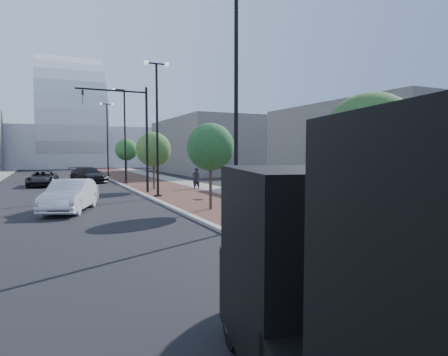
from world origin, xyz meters
name	(u,v)px	position (x,y,z in m)	size (l,w,h in m)	color
sidewalk	(142,179)	(3.50, 40.00, 0.06)	(7.00, 140.00, 0.12)	#4C2D23
concrete_strip	(165,178)	(6.20, 40.00, 0.07)	(2.40, 140.00, 0.13)	slate
curb	(110,180)	(0.00, 40.00, 0.07)	(0.30, 140.00, 0.14)	gray
white_sedan	(70,196)	(-5.19, 18.18, 0.85)	(1.79, 5.13, 1.69)	silver
dark_car_mid	(43,179)	(-6.75, 35.17, 0.70)	(2.34, 5.07, 1.41)	black
dark_car_far	(89,175)	(-2.49, 37.81, 0.79)	(2.22, 5.46, 1.59)	black
pedestrian	(196,179)	(4.87, 25.82, 0.94)	(0.69, 0.45, 1.88)	black
streetlight_1	(233,122)	(0.49, 10.00, 4.34)	(1.44, 0.56, 9.21)	black
streetlight_2	(157,128)	(0.60, 22.00, 4.82)	(1.72, 0.56, 9.28)	black
streetlight_3	(124,140)	(0.49, 34.00, 4.34)	(1.44, 0.56, 9.21)	black
streetlight_4	(107,139)	(0.60, 46.00, 4.82)	(1.72, 0.56, 9.28)	black
traffic_mast	(135,128)	(-0.30, 25.00, 4.98)	(5.09, 0.20, 8.00)	black
tree_0	(372,142)	(1.65, 4.02, 3.45)	(2.61, 2.60, 4.76)	#382619
tree_1	(211,147)	(1.65, 15.02, 3.43)	(2.54, 2.52, 4.70)	#382619
tree_2	(154,150)	(1.65, 27.02, 3.36)	(2.83, 2.83, 4.79)	#382619
tree_3	(127,150)	(1.65, 39.02, 3.40)	(2.45, 2.41, 4.62)	#382619
convention_center	(69,139)	(-2.00, 85.00, 6.00)	(50.00, 30.00, 50.00)	#B4B7BE
commercial_block_ne	(209,146)	(16.00, 50.00, 4.00)	(12.00, 22.00, 8.00)	#67645D
commercial_block_e	(369,148)	(18.00, 20.00, 3.50)	(10.00, 16.00, 7.00)	#625F58
utility_cover_1	(302,233)	(2.40, 8.00, 0.13)	(0.50, 0.50, 0.02)	black
utility_cover_2	(198,200)	(2.40, 19.00, 0.13)	(0.50, 0.50, 0.02)	black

